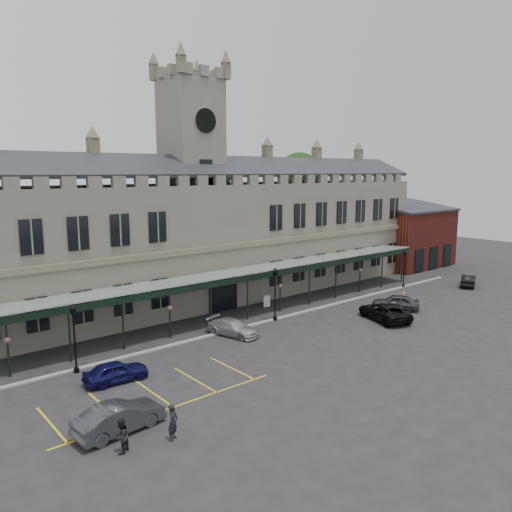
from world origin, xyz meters
TOP-DOWN VIEW (x-y plane):
  - ground at (0.00, 0.00)m, footprint 140.00×140.00m
  - station_building at (0.00, 15.91)m, footprint 60.00×10.36m
  - clock_tower at (0.00, 16.00)m, footprint 5.60×5.60m
  - canopy at (0.00, 7.46)m, footprint 50.00×4.10m
  - brick_annex at (34.00, 12.97)m, footprint 12.40×8.36m
  - kerb at (0.00, 5.50)m, footprint 60.00×0.40m
  - parking_markings at (-14.00, -1.50)m, footprint 16.00×6.00m
  - tree_behind_mid at (8.00, 25.00)m, footprint 6.00×6.00m
  - tree_behind_right at (24.00, 25.00)m, footprint 6.00×6.00m
  - lamp_post_left at (-16.40, 5.09)m, footprint 0.45×0.45m
  - lamp_post_mid at (1.70, 5.37)m, footprint 0.46×0.46m
  - lamp_post_right at (21.80, 5.46)m, footprint 0.42×0.42m
  - traffic_cone at (18.07, 2.92)m, footprint 0.42×0.42m
  - sign_board at (4.16, 9.29)m, footprint 0.65×0.26m
  - bollard_left at (-2.24, 9.82)m, footprint 0.18×0.18m
  - bollard_right at (4.40, 9.96)m, footprint 0.15×0.15m
  - car_left_a at (-15.00, 1.97)m, footprint 4.17×1.92m
  - car_left_b at (-17.50, -3.99)m, footprint 4.91×2.12m
  - car_taxi at (-3.73, 4.47)m, footprint 3.05×4.87m
  - car_van at (9.35, -0.85)m, footprint 4.17×6.08m
  - car_right_a at (13.00, 0.45)m, footprint 4.00×4.67m
  - car_right_b at (28.15, 0.94)m, footprint 4.48×3.11m
  - person_a at (-15.77, -6.42)m, footprint 0.82×0.76m
  - person_b at (-18.30, -5.90)m, footprint 1.07×1.02m

SIDE VIEW (x-z plane):
  - ground at x=0.00m, z-range 0.00..0.00m
  - parking_markings at x=-14.00m, z-range -0.01..0.01m
  - kerb at x=0.00m, z-range 0.00..0.12m
  - traffic_cone at x=18.07m, z-range -0.01..0.66m
  - bollard_right at x=4.40m, z-range 0.00..0.83m
  - bollard_left at x=-2.24m, z-range 0.00..0.99m
  - sign_board at x=4.16m, z-range -0.01..1.14m
  - car_taxi at x=-3.73m, z-range 0.00..1.31m
  - car_left_a at x=-15.00m, z-range 0.00..1.39m
  - car_right_b at x=28.15m, z-range 0.00..1.40m
  - car_right_a at x=13.00m, z-range 0.00..1.51m
  - car_van at x=9.35m, z-range 0.00..1.55m
  - car_left_b at x=-17.50m, z-range 0.00..1.57m
  - person_b at x=-18.30m, z-range 0.00..1.74m
  - person_a at x=-15.77m, z-range 0.00..1.88m
  - canopy at x=0.00m, z-range 0.25..4.55m
  - lamp_post_right at x=21.80m, z-range 0.41..4.85m
  - lamp_post_left at x=-16.40m, z-range 0.44..5.21m
  - lamp_post_mid at x=1.70m, z-range 0.45..5.33m
  - brick_annex at x=34.00m, z-range -0.46..8.77m
  - station_building at x=0.00m, z-range -2.18..15.12m
  - tree_behind_mid at x=8.00m, z-range 4.81..20.81m
  - tree_behind_right at x=24.00m, z-range 4.81..20.81m
  - clock_tower at x=0.00m, z-range 0.71..25.51m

